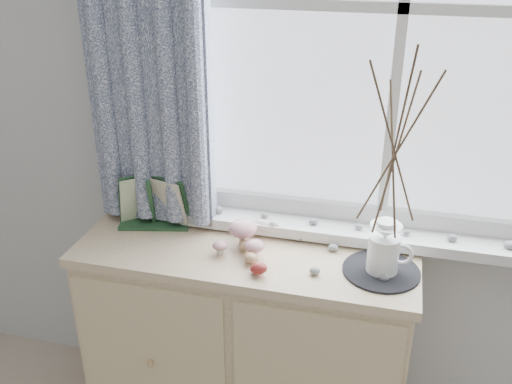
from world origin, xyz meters
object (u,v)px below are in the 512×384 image
sideboard (246,344)px  toadstool_cluster (243,235)px  twig_pitcher (395,146)px  botanical_book (150,204)px

sideboard → toadstool_cluster: (-0.01, 0.00, 0.48)m
twig_pitcher → botanical_book: bearing=176.0°
sideboard → toadstool_cluster: size_ratio=6.62×
sideboard → toadstool_cluster: bearing=165.2°
botanical_book → sideboard: bearing=-21.5°
sideboard → toadstool_cluster: toadstool_cluster is taller
botanical_book → twig_pitcher: twig_pitcher is taller
botanical_book → toadstool_cluster: (0.37, -0.05, -0.05)m
twig_pitcher → toadstool_cluster: bearing=178.1°
botanical_book → twig_pitcher: 0.92m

